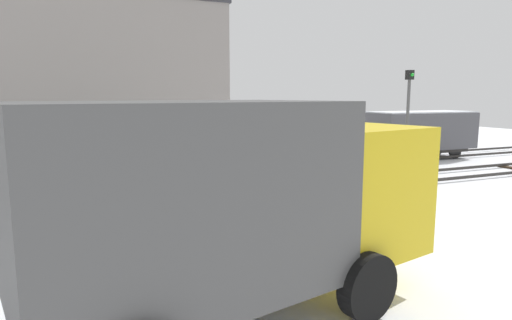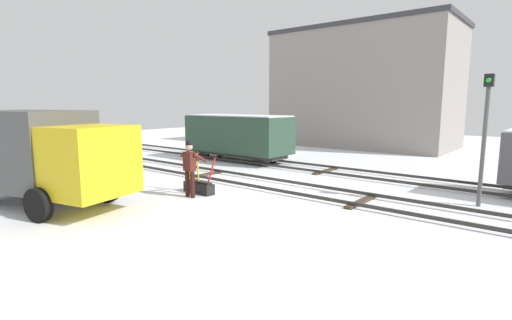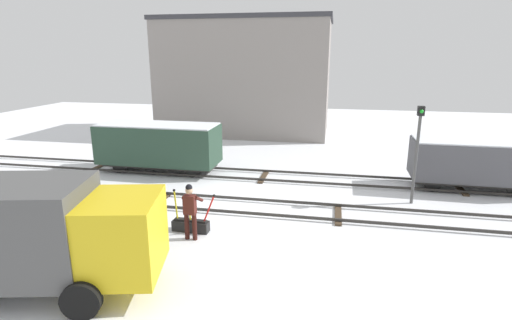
% 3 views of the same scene
% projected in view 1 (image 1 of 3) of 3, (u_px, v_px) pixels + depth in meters
% --- Properties ---
extents(ground_plane, '(60.00, 60.00, 0.00)m').
position_uv_depth(ground_plane, '(279.00, 193.00, 13.00)').
color(ground_plane, white).
extents(track_main_line, '(44.00, 1.94, 0.18)m').
position_uv_depth(track_main_line, '(279.00, 190.00, 12.98)').
color(track_main_line, '#2D2B28').
rests_on(track_main_line, ground_plane).
extents(track_siding_near, '(44.00, 1.94, 0.18)m').
position_uv_depth(track_siding_near, '(234.00, 169.00, 16.68)').
color(track_siding_near, '#2D2B28').
rests_on(track_siding_near, ground_plane).
extents(switch_lever_frame, '(1.53, 0.40, 1.45)m').
position_uv_depth(switch_lever_frame, '(270.00, 208.00, 10.34)').
color(switch_lever_frame, black).
rests_on(switch_lever_frame, ground_plane).
extents(rail_worker, '(0.55, 0.69, 1.86)m').
position_uv_depth(rail_worker, '(289.00, 178.00, 9.80)').
color(rail_worker, '#351511').
rests_on(rail_worker, ground_plane).
extents(delivery_truck, '(5.85, 3.36, 2.84)m').
position_uv_depth(delivery_truck, '(237.00, 197.00, 5.61)').
color(delivery_truck, gold).
rests_on(delivery_truck, ground_plane).
extents(signal_post, '(0.24, 0.32, 3.88)m').
position_uv_depth(signal_post, '(408.00, 110.00, 16.75)').
color(signal_post, '#4C4C4C').
rests_on(signal_post, ground_plane).
extents(apartment_building, '(12.37, 6.63, 8.30)m').
position_uv_depth(apartment_building, '(113.00, 74.00, 25.19)').
color(apartment_building, gray).
rests_on(apartment_building, ground_plane).
extents(freight_car_far_end, '(5.02, 2.10, 2.20)m').
position_uv_depth(freight_car_far_end, '(420.00, 131.00, 19.99)').
color(freight_car_far_end, '#2D2B28').
rests_on(freight_car_far_end, ground_plane).
extents(freight_car_mid_siding, '(5.97, 2.24, 2.44)m').
position_uv_depth(freight_car_mid_siding, '(84.00, 141.00, 14.48)').
color(freight_car_mid_siding, '#2D2B28').
rests_on(freight_car_mid_siding, ground_plane).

